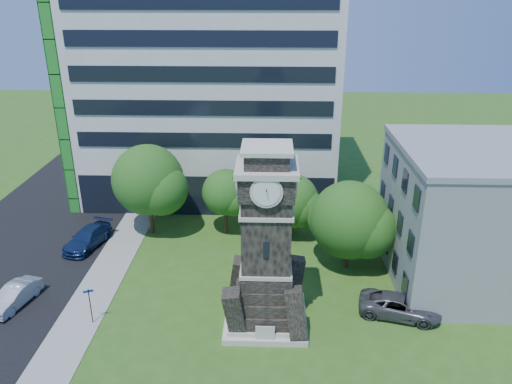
{
  "coord_description": "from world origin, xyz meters",
  "views": [
    {
      "loc": [
        3.25,
        -25.66,
        20.81
      ],
      "look_at": [
        2.18,
        7.42,
        7.06
      ],
      "focal_mm": 35.0,
      "sensor_mm": 36.0,
      "label": 1
    }
  ],
  "objects_px": {
    "car_street_mid": "(15,296)",
    "car_street_north": "(88,238)",
    "park_bench": "(278,315)",
    "street_sign": "(90,302)",
    "car_east_lot": "(400,306)",
    "clock_tower": "(266,251)"
  },
  "relations": [
    {
      "from": "car_street_north",
      "to": "car_east_lot",
      "type": "height_order",
      "value": "car_street_north"
    },
    {
      "from": "car_east_lot",
      "to": "park_bench",
      "type": "bearing_deg",
      "value": 110.98
    },
    {
      "from": "clock_tower",
      "to": "street_sign",
      "type": "xyz_separation_m",
      "value": [
        -11.5,
        -0.7,
        -3.62
      ]
    },
    {
      "from": "car_street_north",
      "to": "park_bench",
      "type": "bearing_deg",
      "value": -17.06
    },
    {
      "from": "car_street_mid",
      "to": "car_street_north",
      "type": "xyz_separation_m",
      "value": [
        2.17,
        8.62,
        0.05
      ]
    },
    {
      "from": "clock_tower",
      "to": "street_sign",
      "type": "relative_size",
      "value": 4.61
    },
    {
      "from": "car_street_mid",
      "to": "car_street_north",
      "type": "bearing_deg",
      "value": 89.36
    },
    {
      "from": "clock_tower",
      "to": "street_sign",
      "type": "bearing_deg",
      "value": -176.53
    },
    {
      "from": "clock_tower",
      "to": "car_east_lot",
      "type": "xyz_separation_m",
      "value": [
        9.07,
        0.81,
        -4.52
      ]
    },
    {
      "from": "car_east_lot",
      "to": "clock_tower",
      "type": "bearing_deg",
      "value": 109.49
    },
    {
      "from": "clock_tower",
      "to": "car_east_lot",
      "type": "distance_m",
      "value": 10.17
    },
    {
      "from": "clock_tower",
      "to": "car_east_lot",
      "type": "height_order",
      "value": "clock_tower"
    },
    {
      "from": "clock_tower",
      "to": "street_sign",
      "type": "height_order",
      "value": "clock_tower"
    },
    {
      "from": "car_street_north",
      "to": "park_bench",
      "type": "xyz_separation_m",
      "value": [
        16.24,
        -9.95,
        -0.22
      ]
    },
    {
      "from": "car_street_mid",
      "to": "car_street_north",
      "type": "distance_m",
      "value": 8.89
    },
    {
      "from": "car_street_mid",
      "to": "street_sign",
      "type": "distance_m",
      "value": 6.44
    },
    {
      "from": "clock_tower",
      "to": "park_bench",
      "type": "distance_m",
      "value": 4.79
    },
    {
      "from": "street_sign",
      "to": "car_east_lot",
      "type": "bearing_deg",
      "value": -17.6
    },
    {
      "from": "car_street_north",
      "to": "car_street_mid",
      "type": "bearing_deg",
      "value": -89.68
    },
    {
      "from": "park_bench",
      "to": "street_sign",
      "type": "height_order",
      "value": "street_sign"
    },
    {
      "from": "park_bench",
      "to": "street_sign",
      "type": "xyz_separation_m",
      "value": [
        -12.32,
        -0.56,
        1.1
      ]
    },
    {
      "from": "clock_tower",
      "to": "park_bench",
      "type": "height_order",
      "value": "clock_tower"
    }
  ]
}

